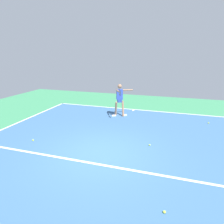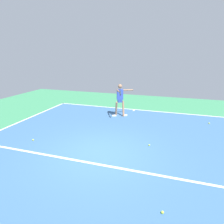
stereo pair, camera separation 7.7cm
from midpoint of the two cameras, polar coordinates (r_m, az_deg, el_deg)
The scene contains 10 objects.
ground_plane at distance 7.26m, azimuth -3.31°, elevation -11.89°, with size 21.56×21.56×0.00m, color #388456.
court_surface at distance 7.26m, azimuth -3.31°, elevation -11.88°, with size 10.68×12.33×0.00m, color #38608E.
court_line_baseline_near at distance 12.75m, azimuth 6.75°, elevation 0.74°, with size 10.68×0.10×0.01m, color white.
court_line_service at distance 6.69m, azimuth -5.61°, elevation -14.61°, with size 8.01×0.10×0.01m, color white.
court_line_centre_mark at distance 12.56m, azimuth 6.56°, elevation 0.50°, with size 0.10×0.30×0.01m, color white.
tennis_player at distance 11.05m, azimuth 2.60°, elevation 4.15°, with size 1.10×1.41×1.87m.
tennis_ball_by_baseline at distance 5.09m, azimuth 14.98°, elevation -26.40°, with size 0.07×0.07×0.07m, color #C6E53D.
tennis_ball_centre_court at distance 11.28m, azimuth 26.63°, elevation -2.93°, with size 0.07×0.07×0.07m, color yellow.
tennis_ball_near_service_line at distance 7.90m, azimuth 11.09°, elevation -9.45°, with size 0.07×0.07×0.07m, color #C6E53D.
tennis_ball_by_sideline at distance 8.81m, azimuth -21.78°, elevation -7.57°, with size 0.07×0.07×0.07m, color yellow.
Camera 2 is at (-2.41, 5.91, 3.46)m, focal length 31.36 mm.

